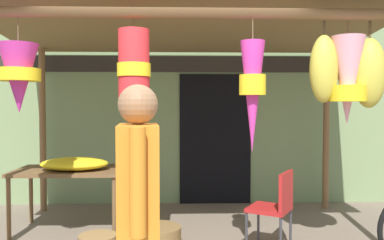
# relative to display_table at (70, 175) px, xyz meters

# --- Properties ---
(shop_facade) EXTENTS (9.25, 0.29, 3.47)m
(shop_facade) POSITION_rel_display_table_xyz_m (1.25, 1.43, 1.06)
(shop_facade) COLOR #7A9360
(shop_facade) RESTS_ON ground_plane
(market_stall_canopy) EXTENTS (4.61, 2.60, 2.66)m
(market_stall_canopy) POSITION_rel_display_table_xyz_m (1.50, -0.33, 1.61)
(market_stall_canopy) COLOR brown
(market_stall_canopy) RESTS_ON ground_plane
(display_table) EXTENTS (1.28, 0.78, 0.75)m
(display_table) POSITION_rel_display_table_xyz_m (0.00, 0.00, 0.00)
(display_table) COLOR brown
(display_table) RESTS_ON ground_plane
(flower_heap_on_table) EXTENTS (0.80, 0.56, 0.15)m
(flower_heap_on_table) POSITION_rel_display_table_xyz_m (0.10, -0.08, 0.15)
(flower_heap_on_table) COLOR yellow
(flower_heap_on_table) RESTS_ON display_table
(folding_chair) EXTENTS (0.55, 0.55, 0.84)m
(folding_chair) POSITION_rel_display_table_xyz_m (2.33, -0.78, -0.17)
(folding_chair) COLOR #AD1E1E
(folding_chair) RESTS_ON ground_plane
(wicker_basket_spare) EXTENTS (0.52, 0.52, 0.23)m
(wicker_basket_spare) POSITION_rel_display_table_xyz_m (1.09, -0.64, -0.56)
(wicker_basket_spare) COLOR brown
(wicker_basket_spare) RESTS_ON ground_plane
(customer_foreground) EXTENTS (0.26, 0.59, 1.64)m
(customer_foreground) POSITION_rel_display_table_xyz_m (1.11, -2.65, 0.29)
(customer_foreground) COLOR #B23347
(customer_foreground) RESTS_ON ground_plane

